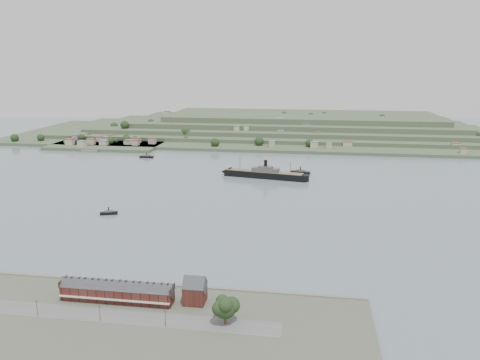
# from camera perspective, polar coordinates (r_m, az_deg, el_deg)

# --- Properties ---
(ground) EXTENTS (1400.00, 1400.00, 0.00)m
(ground) POSITION_cam_1_polar(r_m,az_deg,el_deg) (387.05, -3.60, -2.97)
(ground) COLOR slate
(ground) RESTS_ON ground
(near_shore) EXTENTS (220.00, 80.00, 2.60)m
(near_shore) POSITION_cam_1_polar(r_m,az_deg,el_deg) (222.35, -14.15, -16.77)
(near_shore) COLOR #4C5142
(near_shore) RESTS_ON ground
(terrace_row) EXTENTS (55.60, 9.80, 11.07)m
(terrace_row) POSITION_cam_1_polar(r_m,az_deg,el_deg) (238.20, -14.77, -13.01)
(terrace_row) COLOR #401C17
(terrace_row) RESTS_ON ground
(gabled_building) EXTENTS (10.40, 10.18, 14.09)m
(gabled_building) POSITION_cam_1_polar(r_m,az_deg,el_deg) (229.69, -5.51, -13.26)
(gabled_building) COLOR #401C17
(gabled_building) RESTS_ON ground
(far_peninsula) EXTENTS (760.00, 309.00, 30.00)m
(far_peninsula) POSITION_cam_1_polar(r_m,az_deg,el_deg) (763.11, 4.68, 6.42)
(far_peninsula) COLOR #374B32
(far_peninsula) RESTS_ON ground
(steamship) EXTENTS (92.33, 26.78, 22.29)m
(steamship) POSITION_cam_1_polar(r_m,az_deg,el_deg) (474.21, 2.66, 0.76)
(steamship) COLOR black
(steamship) RESTS_ON ground
(tugboat) EXTENTS (13.56, 7.54, 5.91)m
(tugboat) POSITION_cam_1_polar(r_m,az_deg,el_deg) (374.16, -15.70, -3.86)
(tugboat) COLOR black
(tugboat) RESTS_ON ground
(ferry_west) EXTENTS (17.14, 5.27, 6.38)m
(ferry_west) POSITION_cam_1_polar(r_m,az_deg,el_deg) (585.48, -11.32, 2.82)
(ferry_west) COLOR black
(ferry_west) RESTS_ON ground
(ferry_east) EXTENTS (21.05, 9.55, 7.63)m
(ferry_east) POSITION_cam_1_polar(r_m,az_deg,el_deg) (494.94, 7.36, 0.96)
(ferry_east) COLOR black
(ferry_east) RESTS_ON ground
(fig_tree) EXTENTS (11.99, 10.38, 13.38)m
(fig_tree) POSITION_cam_1_polar(r_m,az_deg,el_deg) (211.00, -1.75, -15.24)
(fig_tree) COLOR #463420
(fig_tree) RESTS_ON ground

